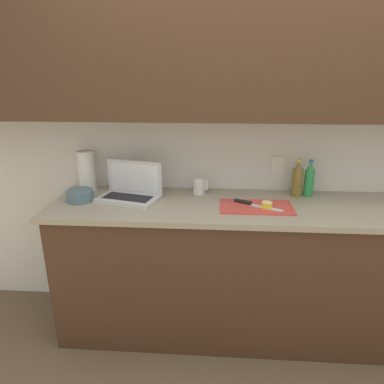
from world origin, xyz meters
name	(u,v)px	position (x,y,z in m)	size (l,w,h in m)	color
ground_plane	(241,327)	(0.00, 0.00, 0.00)	(12.00, 12.00, 0.00)	brown
wall_back	(250,96)	(0.00, 0.23, 1.56)	(5.20, 0.38, 2.60)	white
counter_unit	(247,268)	(0.02, 0.00, 0.47)	(2.46, 0.60, 0.92)	#472D1E
laptop	(131,190)	(-0.75, 0.07, 0.98)	(0.42, 0.31, 0.23)	silver
cutting_board	(256,207)	(0.05, -0.04, 0.93)	(0.44, 0.24, 0.01)	#D1473D
knife	(250,203)	(0.01, -0.02, 0.94)	(0.29, 0.17, 0.02)	silver
lemon_half_cut	(267,205)	(0.11, -0.06, 0.95)	(0.07, 0.07, 0.03)	yellow
bottle_green_soda	(309,180)	(0.41, 0.19, 1.03)	(0.06, 0.06, 0.24)	#2D934C
bottle_oil_tall	(297,179)	(0.33, 0.19, 1.04)	(0.07, 0.07, 0.25)	olive
measuring_cup	(199,186)	(-0.31, 0.19, 0.98)	(0.10, 0.08, 0.11)	silver
bowl_white	(80,195)	(-1.06, 0.00, 0.96)	(0.17, 0.17, 0.07)	slate
paper_towel_roll	(87,171)	(-1.08, 0.22, 1.06)	(0.11, 0.11, 0.28)	white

